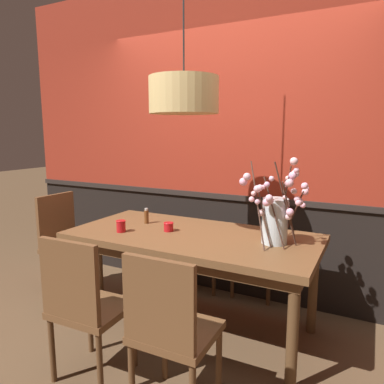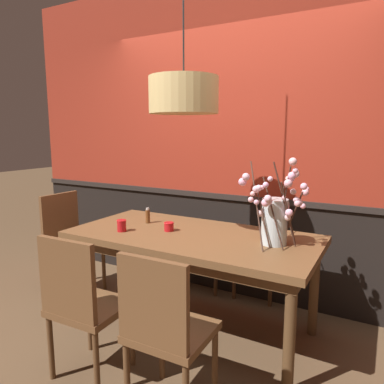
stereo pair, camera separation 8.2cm
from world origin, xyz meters
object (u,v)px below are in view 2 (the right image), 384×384
(chair_far_side_left, at_px, (213,235))
(chair_head_west_end, at_px, (69,238))
(condiment_bottle, at_px, (148,216))
(chair_near_side_left, at_px, (82,301))
(dining_table, at_px, (192,244))
(chair_near_side_right, at_px, (165,326))
(vase_with_blossoms, at_px, (275,217))
(pendant_lamp, at_px, (184,95))
(candle_holder_nearer_center, at_px, (169,227))
(chair_far_side_right, at_px, (260,240))
(candle_holder_nearer_edge, at_px, (122,225))

(chair_far_side_left, distance_m, chair_head_west_end, 1.43)
(condiment_bottle, bearing_deg, chair_near_side_left, -78.61)
(dining_table, distance_m, chair_near_side_right, 0.94)
(chair_far_side_left, height_order, chair_head_west_end, chair_head_west_end)
(chair_far_side_left, bearing_deg, chair_near_side_left, -92.03)
(vase_with_blossoms, height_order, pendant_lamp, pendant_lamp)
(chair_far_side_left, distance_m, condiment_bottle, 0.88)
(dining_table, xyz_separation_m, chair_far_side_left, (-0.24, 0.88, -0.18))
(chair_near_side_left, relative_size, vase_with_blossoms, 1.54)
(chair_near_side_right, xyz_separation_m, condiment_bottle, (-0.81, 0.97, 0.31))
(chair_near_side_right, distance_m, vase_with_blossoms, 1.07)
(candle_holder_nearer_center, distance_m, pendant_lamp, 1.01)
(candle_holder_nearer_center, xyz_separation_m, pendant_lamp, (0.16, -0.04, 1.00))
(chair_far_side_right, distance_m, chair_near_side_left, 1.83)
(dining_table, relative_size, chair_head_west_end, 1.97)
(chair_head_west_end, xyz_separation_m, condiment_bottle, (0.88, 0.09, 0.31))
(condiment_bottle, distance_m, pendant_lamp, 1.09)
(chair_far_side_left, height_order, pendant_lamp, pendant_lamp)
(chair_head_west_end, bearing_deg, vase_with_blossoms, 1.04)
(chair_far_side_left, bearing_deg, pendant_lamp, -77.73)
(condiment_bottle, bearing_deg, candle_holder_nearer_center, -22.68)
(candle_holder_nearer_center, bearing_deg, pendant_lamp, -14.15)
(dining_table, xyz_separation_m, chair_near_side_left, (-0.30, -0.86, -0.17))
(dining_table, xyz_separation_m, chair_head_west_end, (-1.38, 0.01, -0.16))
(dining_table, xyz_separation_m, chair_near_side_right, (0.32, -0.87, -0.16))
(chair_near_side_left, relative_size, condiment_bottle, 7.12)
(pendant_lamp, bearing_deg, vase_with_blossoms, 9.36)
(chair_head_west_end, xyz_separation_m, vase_with_blossoms, (2.01, 0.04, 0.44))
(chair_near_side_right, height_order, vase_with_blossoms, vase_with_blossoms)
(dining_table, relative_size, vase_with_blossoms, 3.09)
(dining_table, distance_m, chair_far_side_left, 0.92)
(condiment_bottle, bearing_deg, chair_far_side_left, 71.64)
(chair_head_west_end, height_order, pendant_lamp, pendant_lamp)
(chair_head_west_end, relative_size, candle_holder_nearer_center, 12.04)
(chair_near_side_left, xyz_separation_m, vase_with_blossoms, (0.93, 0.91, 0.45))
(chair_far_side_right, distance_m, condiment_bottle, 1.13)
(chair_head_west_end, bearing_deg, candle_holder_nearer_center, -1.56)
(candle_holder_nearer_center, relative_size, condiment_bottle, 0.60)
(chair_far_side_left, distance_m, candle_holder_nearer_edge, 1.16)
(candle_holder_nearer_edge, height_order, condiment_bottle, condiment_bottle)
(chair_near_side_left, xyz_separation_m, chair_head_west_end, (-1.08, 0.87, 0.01))
(pendant_lamp, bearing_deg, chair_far_side_left, 102.27)
(pendant_lamp, bearing_deg, condiment_bottle, 160.27)
(chair_near_side_left, xyz_separation_m, pendant_lamp, (0.27, 0.80, 1.29))
(chair_near_side_left, bearing_deg, candle_holder_nearer_edge, 108.65)
(chair_near_side_right, height_order, candle_holder_nearer_center, chair_near_side_right)
(dining_table, bearing_deg, chair_far_side_right, 73.63)
(chair_far_side_right, bearing_deg, candle_holder_nearer_center, -116.89)
(chair_near_side_left, bearing_deg, condiment_bottle, 101.39)
(dining_table, xyz_separation_m, vase_with_blossoms, (0.63, 0.05, 0.28))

